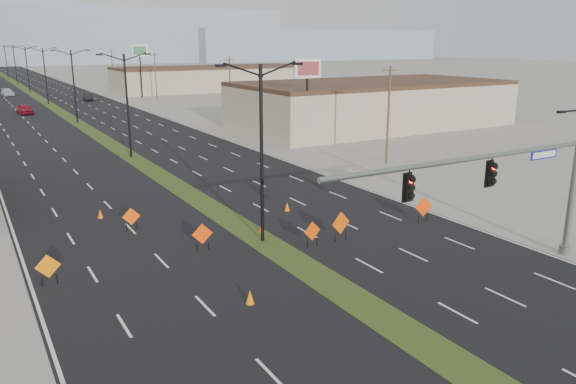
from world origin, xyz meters
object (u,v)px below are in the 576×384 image
construction_sign_1 (202,235)px  cone_1 (262,228)px  signal_mast (516,178)px  streetlight_1 (127,102)px  car_far (8,92)px  construction_sign_5 (424,208)px  streetlight_4 (27,68)px  cone_2 (287,207)px  construction_sign_2 (131,217)px  construction_sign_3 (312,232)px  streetlight_0 (262,149)px  streetlight_3 (45,74)px  pole_sign_east_near (307,75)px  streetlight_6 (6,61)px  construction_sign_0 (48,267)px  car_mid (88,97)px  cone_3 (100,214)px  streetlight_2 (74,84)px  car_left (25,109)px  pole_sign_east_far (140,54)px  cone_0 (250,297)px  streetlight_5 (15,64)px  construction_sign_4 (341,224)px

construction_sign_1 → cone_1: construction_sign_1 is taller
signal_mast → streetlight_1: streetlight_1 is taller
streetlight_1 → cone_1: streetlight_1 is taller
car_far → construction_sign_5: size_ratio=2.96×
streetlight_4 → cone_2: 107.76m
streetlight_1 → construction_sign_2: size_ratio=7.03×
construction_sign_3 → cone_1: bearing=104.6°
streetlight_0 → streetlight_3: size_ratio=1.00×
construction_sign_5 → pole_sign_east_near: bearing=81.0°
streetlight_6 → construction_sign_0: size_ratio=6.50×
car_far → pole_sign_east_near: bearing=-79.3°
car_mid → car_far: (-12.63, 18.50, 0.01)m
streetlight_4 → cone_3: size_ratio=16.62×
construction_sign_0 → signal_mast: bearing=-24.9°
streetlight_6 → construction_sign_2: bearing=-92.1°
streetlight_1 → construction_sign_1: streetlight_1 is taller
car_mid → construction_sign_0: size_ratio=2.84×
streetlight_2 → car_far: (-4.99, 49.74, -4.69)m
streetlight_2 → streetlight_6: (0.00, 112.00, 0.00)m
construction_sign_5 → pole_sign_east_near: size_ratio=0.18×
car_left → construction_sign_3: size_ratio=3.03×
cone_1 → pole_sign_east_near: bearing=52.6°
construction_sign_1 → construction_sign_3: construction_sign_1 is taller
streetlight_3 → cone_1: (0.65, -82.65, -5.09)m
cone_2 → pole_sign_east_far: size_ratio=0.06×
streetlight_6 → car_mid: streetlight_6 is taller
pole_sign_east_far → pole_sign_east_near: bearing=-98.1°
cone_3 → pole_sign_east_far: 83.51m
signal_mast → construction_sign_1: size_ratio=10.48×
streetlight_1 → streetlight_6: (0.00, 140.00, 0.00)m
construction_sign_3 → cone_0: (-6.20, -4.63, -0.53)m
streetlight_3 → cone_0: 91.03m
construction_sign_3 → cone_0: size_ratio=2.25×
pole_sign_east_near → streetlight_5: bearing=106.7°
car_mid → cone_3: car_mid is taller
streetlight_0 → streetlight_6: bearing=90.0°
car_left → cone_3: size_ratio=7.41×
streetlight_2 → car_left: streetlight_2 is taller
streetlight_1 → streetlight_3: bearing=90.0°
streetlight_0 → construction_sign_4: 6.27m
streetlight_4 → cone_2: (4.22, -107.55, -5.11)m
car_mid → construction_sign_1: construction_sign_1 is taller
construction_sign_5 → cone_3: 20.83m
streetlight_6 → streetlight_3: bearing=-90.0°
construction_sign_3 → construction_sign_4: construction_sign_4 is taller
streetlight_0 → construction_sign_3: bearing=-47.2°
streetlight_5 → pole_sign_east_far: size_ratio=0.96×
streetlight_4 → pole_sign_east_near: (18.44, -87.40, 2.22)m
construction_sign_5 → cone_0: construction_sign_5 is taller
streetlight_0 → streetlight_3: same height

